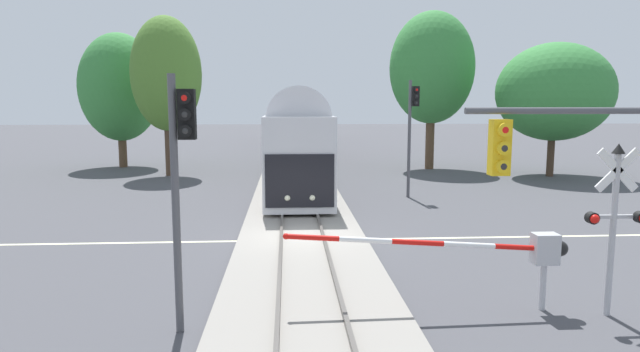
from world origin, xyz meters
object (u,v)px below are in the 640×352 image
(maple_right_background, at_px, (554,92))
(oak_far_right, at_px, (432,68))
(pine_left_background, at_px, (120,87))
(commuter_train, at_px, (293,126))
(traffic_signal_far_side, at_px, (412,120))
(crossing_signal_mast, at_px, (615,212))
(crossing_gate_near, at_px, (511,250))
(oak_behind_train, at_px, (166,74))
(traffic_signal_near_right, at_px, (628,164))
(traffic_signal_median, at_px, (181,162))

(maple_right_background, bearing_deg, oak_far_right, 146.25)
(pine_left_background, bearing_deg, commuter_train, 31.51)
(traffic_signal_far_side, height_order, oak_far_right, oak_far_right)
(crossing_signal_mast, height_order, oak_far_right, oak_far_right)
(crossing_signal_mast, xyz_separation_m, oak_far_right, (3.26, 27.63, 4.93))
(crossing_gate_near, height_order, oak_behind_train, oak_behind_train)
(oak_far_right, height_order, maple_right_background, oak_far_right)
(commuter_train, bearing_deg, maple_right_background, -41.70)
(crossing_gate_near, distance_m, pine_left_background, 34.73)
(maple_right_background, bearing_deg, traffic_signal_near_right, -114.11)
(traffic_signal_near_right, bearing_deg, oak_behind_train, 117.64)
(crossing_signal_mast, relative_size, oak_far_right, 0.34)
(traffic_signal_median, distance_m, maple_right_background, 30.44)
(traffic_signal_near_right, xyz_separation_m, pine_left_background, (-18.60, 31.94, 2.31))
(oak_far_right, bearing_deg, crossing_signal_mast, -96.74)
(traffic_signal_far_side, distance_m, oak_far_right, 13.13)
(crossing_signal_mast, distance_m, pine_left_background, 36.10)
(crossing_signal_mast, xyz_separation_m, pine_left_background, (-19.60, 30.11, 3.59))
(oak_behind_train, distance_m, pine_left_background, 6.94)
(commuter_train, relative_size, crossing_signal_mast, 15.43)
(traffic_signal_near_right, height_order, maple_right_background, maple_right_background)
(commuter_train, relative_size, pine_left_background, 6.01)
(crossing_gate_near, bearing_deg, crossing_signal_mast, -11.73)
(crossing_signal_mast, height_order, traffic_signal_far_side, traffic_signal_far_side)
(crossing_signal_mast, bearing_deg, commuter_train, 99.98)
(crossing_gate_near, bearing_deg, traffic_signal_near_right, -63.95)
(maple_right_background, relative_size, pine_left_background, 0.87)
(traffic_signal_near_right, bearing_deg, pine_left_background, 120.21)
(commuter_train, xyz_separation_m, crossing_signal_mast, (6.69, -38.02, -0.36))
(crossing_signal_mast, height_order, maple_right_background, maple_right_background)
(commuter_train, distance_m, pine_left_background, 15.49)
(crossing_gate_near, distance_m, crossing_signal_mast, 2.35)
(crossing_gate_near, relative_size, crossing_signal_mast, 1.68)
(commuter_train, distance_m, oak_behind_train, 16.00)
(oak_far_right, xyz_separation_m, pine_left_background, (-22.86, 2.48, -1.34))
(traffic_signal_near_right, relative_size, oak_behind_train, 0.47)
(traffic_signal_near_right, relative_size, oak_far_right, 0.43)
(traffic_signal_median, height_order, oak_behind_train, oak_behind_train)
(traffic_signal_median, distance_m, oak_behind_train, 26.06)
(crossing_gate_near, xyz_separation_m, maple_right_background, (12.24, 22.60, 4.06))
(commuter_train, xyz_separation_m, maple_right_background, (16.81, -14.98, 2.77))
(crossing_signal_mast, distance_m, traffic_signal_far_side, 15.73)
(commuter_train, relative_size, oak_far_right, 5.28)
(traffic_signal_far_side, bearing_deg, oak_behind_train, 146.62)
(crossing_signal_mast, bearing_deg, traffic_signal_near_right, -118.67)
(oak_behind_train, bearing_deg, traffic_signal_median, -77.24)
(traffic_signal_near_right, bearing_deg, traffic_signal_median, 169.52)
(commuter_train, xyz_separation_m, oak_far_right, (9.95, -10.40, 4.57))
(crossing_signal_mast, distance_m, oak_far_right, 28.25)
(commuter_train, xyz_separation_m, pine_left_background, (-12.91, -7.92, 3.22))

